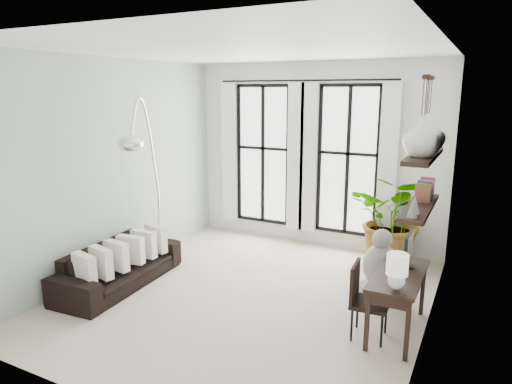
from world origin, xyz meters
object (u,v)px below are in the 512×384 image
Objects in this scene: buddha at (380,269)px; sofa at (119,265)px; desk_chair at (363,296)px; arc_lamp at (144,140)px; desk at (398,278)px; plant at (395,219)px.

sofa is at bearing -158.79° from buddha.
arc_lamp is (-3.32, 0.34, 1.53)m from desk_chair.
buddha is at bearing 13.27° from arc_lamp.
desk is (3.75, 0.40, 0.39)m from sofa.
sofa is 1.37× the size of plant.
arc_lamp is at bearing -166.73° from buddha.
arc_lamp is (-3.64, 0.13, 1.33)m from desk.
desk is at bearing -67.61° from buddha.
plant is (3.30, 2.63, 0.44)m from sofa.
desk_chair is 3.67m from arc_lamp.
buddha is at bearing 88.62° from desk_chair.
buddha is at bearing -86.75° from plant.
desk_chair is at bearing -90.60° from sofa.
desk is 3.88m from arc_lamp.
arc_lamp reaches higher than desk_chair.
sofa is at bearing -100.89° from arc_lamp.
desk is 0.46× the size of arc_lamp.
buddha is at bearing 112.39° from desk.
arc_lamp reaches higher than buddha.
desk reaches higher than buddha.
sofa is 2.13× the size of buddha.
arc_lamp reaches higher than plant.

